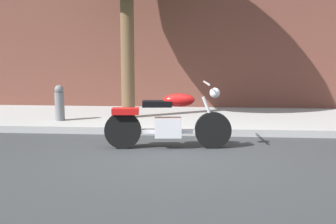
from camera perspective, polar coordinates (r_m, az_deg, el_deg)
ground_plane at (r=6.43m, az=1.33°, el=-5.90°), size 60.00×60.00×0.00m
sidewalk at (r=9.40m, az=2.46°, el=-0.98°), size 20.37×3.22×0.14m
motorcycle at (r=6.72m, az=-0.02°, el=-1.27°), size 2.11×0.70×1.11m
fire_hydrant at (r=9.00m, az=-14.98°, el=0.83°), size 0.20×0.20×0.91m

